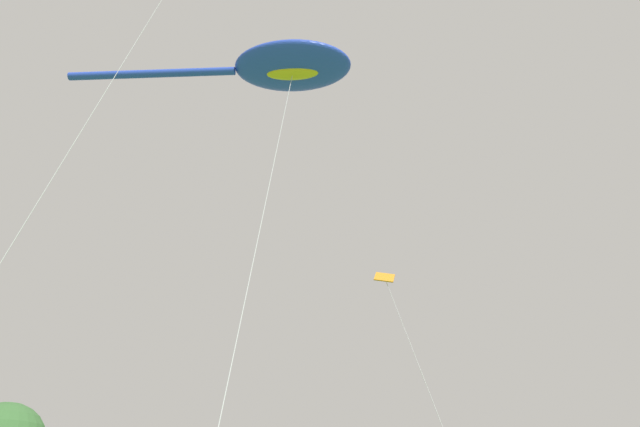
# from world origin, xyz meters

# --- Properties ---
(big_show_kite) EXTENTS (6.64, 10.18, 16.24)m
(big_show_kite) POSITION_xyz_m (3.63, 11.17, 15.80)
(big_show_kite) COLOR blue
(big_show_kite) RESTS_ON ground
(small_kite_box_yellow) EXTENTS (1.97, 3.30, 9.15)m
(small_kite_box_yellow) POSITION_xyz_m (8.28, 9.41, 8.33)
(small_kite_box_yellow) COLOR orange
(small_kite_box_yellow) RESTS_ON ground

